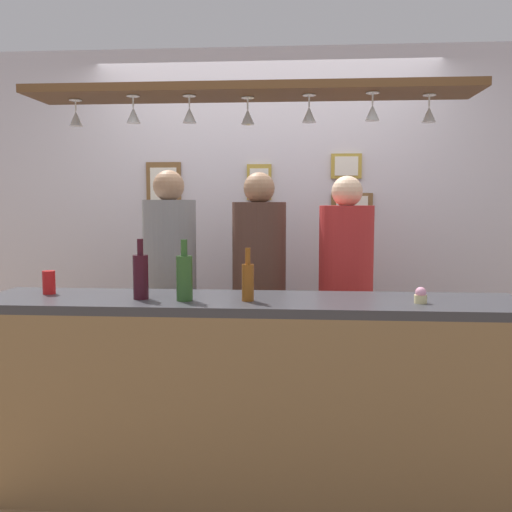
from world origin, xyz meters
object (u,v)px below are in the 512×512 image
object	(u,v)px
bottle_wine_dark_red	(141,275)
drink_can	(49,282)
person_left_grey_shirt	(170,275)
bottle_beer_amber_tall	(248,281)
picture_frame_lower_pair	(352,205)
person_right_red_shirt	(346,281)
picture_frame_upper_small	(346,166)
picture_frame_caricature	(164,185)
cupcake	(421,296)
person_middle_brown_shirt	(259,277)
bottle_champagne_green	(184,277)
picture_frame_crest	(259,182)

from	to	relation	value
bottle_wine_dark_red	drink_can	bearing A→B (deg)	167.69
person_left_grey_shirt	bottle_beer_amber_tall	xyz separation A→B (m)	(0.59, -0.85, 0.09)
bottle_beer_amber_tall	picture_frame_lower_pair	xyz separation A→B (m)	(0.62, 1.47, 0.35)
person_right_red_shirt	bottle_wine_dark_red	xyz separation A→B (m)	(-1.08, -0.84, 0.13)
drink_can	bottle_wine_dark_red	bearing A→B (deg)	-12.31
picture_frame_upper_small	picture_frame_caricature	bearing A→B (deg)	180.00
person_left_grey_shirt	cupcake	size ratio (longest dim) A/B	21.60
person_middle_brown_shirt	bottle_wine_dark_red	xyz separation A→B (m)	(-0.53, -0.84, 0.12)
person_right_red_shirt	picture_frame_caricature	xyz separation A→B (m)	(-1.30, 0.62, 0.62)
bottle_beer_amber_tall	picture_frame_upper_small	world-z (taller)	picture_frame_upper_small
person_right_red_shirt	bottle_wine_dark_red	distance (m)	1.37
drink_can	picture_frame_lower_pair	xyz separation A→B (m)	(1.69, 1.34, 0.39)
person_right_red_shirt	bottle_wine_dark_red	size ratio (longest dim) A/B	5.48
person_left_grey_shirt	bottle_beer_amber_tall	bearing A→B (deg)	-55.59
bottle_champagne_green	picture_frame_caricature	xyz separation A→B (m)	(-0.45, 1.49, 0.49)
picture_frame_upper_small	bottle_champagne_green	bearing A→B (deg)	-120.94
bottle_wine_dark_red	bottle_beer_amber_tall	size ratio (longest dim) A/B	1.15
person_right_red_shirt	picture_frame_upper_small	world-z (taller)	picture_frame_upper_small
picture_frame_caricature	picture_frame_upper_small	size ratio (longest dim) A/B	1.55
cupcake	picture_frame_caricature	xyz separation A→B (m)	(-1.59, 1.48, 0.57)
bottle_champagne_green	picture_frame_crest	world-z (taller)	picture_frame_crest
person_middle_brown_shirt	picture_frame_caricature	distance (m)	1.15
drink_can	picture_frame_crest	bearing A→B (deg)	53.08
bottle_wine_dark_red	picture_frame_lower_pair	xyz separation A→B (m)	(1.16, 1.46, 0.34)
person_left_grey_shirt	picture_frame_upper_small	distance (m)	1.51
person_middle_brown_shirt	picture_frame_lower_pair	distance (m)	1.00
picture_frame_crest	picture_frame_caricature	size ratio (longest dim) A/B	0.76
person_right_red_shirt	picture_frame_caricature	distance (m)	1.57
cupcake	picture_frame_lower_pair	xyz separation A→B (m)	(-0.20, 1.48, 0.42)
person_right_red_shirt	bottle_champagne_green	world-z (taller)	person_right_red_shirt
person_right_red_shirt	picture_frame_caricature	bearing A→B (deg)	154.55
drink_can	picture_frame_crest	size ratio (longest dim) A/B	0.47
bottle_champagne_green	picture_frame_upper_small	bearing A→B (deg)	59.06
picture_frame_upper_small	cupcake	bearing A→B (deg)	-80.60
cupcake	picture_frame_caricature	size ratio (longest dim) A/B	0.23
person_middle_brown_shirt	bottle_beer_amber_tall	world-z (taller)	person_middle_brown_shirt
bottle_champagne_green	drink_can	world-z (taller)	bottle_champagne_green
person_middle_brown_shirt	bottle_wine_dark_red	size ratio (longest dim) A/B	5.56
picture_frame_crest	picture_frame_upper_small	xyz separation A→B (m)	(0.63, 0.00, 0.11)
bottle_wine_dark_red	cupcake	world-z (taller)	bottle_wine_dark_red
person_right_red_shirt	bottle_beer_amber_tall	distance (m)	1.02
person_left_grey_shirt	picture_frame_crest	xyz separation A→B (m)	(0.53, 0.62, 0.61)
person_middle_brown_shirt	drink_can	size ratio (longest dim) A/B	13.68
person_middle_brown_shirt	picture_frame_caricature	xyz separation A→B (m)	(-0.76, 0.62, 0.60)
bottle_champagne_green	cupcake	size ratio (longest dim) A/B	3.85
person_middle_brown_shirt	picture_frame_crest	distance (m)	0.88
person_right_red_shirt	drink_can	world-z (taller)	person_right_red_shirt
picture_frame_lower_pair	picture_frame_caricature	bearing A→B (deg)	180.00
person_left_grey_shirt	picture_frame_upper_small	bearing A→B (deg)	28.04
bottle_wine_dark_red	bottle_champagne_green	xyz separation A→B (m)	(0.23, -0.03, 0.00)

